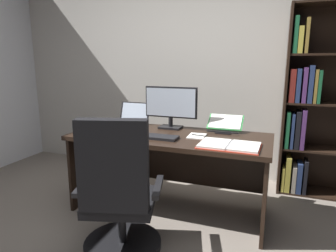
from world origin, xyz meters
The scene contains 12 objects.
wall_back centered at (0.00, 1.99, 1.39)m, with size 5.65×0.12×2.78m, color beige.
desk centered at (0.04, 0.92, 0.55)m, with size 1.82×0.78×0.75m.
bookshelf centered at (1.31, 1.74, 0.94)m, with size 0.78×0.34×1.99m.
office_chair centered at (-0.07, 0.06, 0.45)m, with size 0.69×0.61×1.06m.
monitor centered at (-0.05, 1.11, 0.97)m, with size 0.54×0.16×0.42m.
laptop centered at (-0.50, 1.11, 0.80)m, with size 0.34×0.30×0.23m.
keyboard centered at (-0.05, 0.68, 0.77)m, with size 0.42×0.15×0.02m, color black.
computer_mouse centered at (-0.35, 0.68, 0.77)m, with size 0.06×0.10×0.04m, color black.
reading_stand_with_book centered at (0.49, 1.16, 0.83)m, with size 0.33×0.25×0.15m.
open_binder centered at (0.62, 0.63, 0.77)m, with size 0.49×0.33×0.02m.
notepad centered at (0.29, 0.86, 0.76)m, with size 0.15×0.21×0.01m, color silver.
pen centered at (0.31, 0.86, 0.77)m, with size 0.01×0.01×0.14m, color black.
Camera 1 is at (0.95, -1.69, 1.42)m, focal length 31.91 mm.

